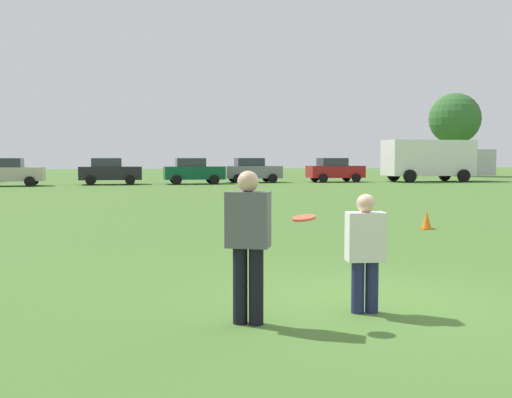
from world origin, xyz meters
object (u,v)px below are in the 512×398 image
(player_thrower, at_px, (248,238))
(parked_car_mid_left, at_px, (10,172))
(player_defender, at_px, (365,247))
(frisbee, at_px, (304,218))
(box_truck, at_px, (436,159))
(parked_car_center, at_px, (110,171))
(parked_car_mid_right, at_px, (193,171))
(traffic_cone, at_px, (427,220))
(parked_car_near_right, at_px, (252,170))
(parked_car_far_right, at_px, (335,170))

(player_thrower, distance_m, parked_car_mid_left, 36.60)
(player_defender, relative_size, frisbee, 5.30)
(player_defender, distance_m, box_truck, 41.56)
(player_defender, height_order, parked_car_center, parked_car_center)
(player_defender, relative_size, parked_car_mid_right, 0.34)
(player_defender, bearing_deg, box_truck, 60.68)
(traffic_cone, xyz_separation_m, parked_car_mid_left, (-15.33, 27.46, 0.69))
(parked_car_mid_left, bearing_deg, player_thrower, -75.81)
(parked_car_mid_right, relative_size, parked_car_near_right, 1.00)
(parked_car_mid_left, xyz_separation_m, parked_car_near_right, (16.61, 2.26, 0.00))
(frisbee, bearing_deg, parked_car_near_right, 79.50)
(player_defender, relative_size, parked_car_near_right, 0.34)
(parked_car_mid_left, relative_size, box_truck, 0.50)
(parked_car_center, distance_m, parked_car_far_right, 16.65)
(frisbee, relative_size, parked_car_mid_left, 0.06)
(parked_car_center, bearing_deg, parked_car_far_right, 3.30)
(traffic_cone, bearing_deg, player_thrower, -128.40)
(traffic_cone, bearing_deg, parked_car_far_right, 75.44)
(player_thrower, xyz_separation_m, parked_car_mid_left, (-8.97, 35.48, -0.06))
(player_thrower, bearing_deg, traffic_cone, 51.60)
(player_defender, xyz_separation_m, frisbee, (-0.86, -0.31, 0.40))
(parked_car_mid_left, xyz_separation_m, parked_car_far_right, (22.95, 1.91, 0.00))
(frisbee, bearing_deg, player_thrower, 169.44)
(frisbee, bearing_deg, parked_car_mid_left, 105.08)
(parked_car_center, distance_m, box_truck, 24.49)
(frisbee, relative_size, parked_car_mid_right, 0.06)
(box_truck, bearing_deg, parked_car_near_right, 174.70)
(parked_car_near_right, bearing_deg, traffic_cone, -92.46)
(parked_car_near_right, bearing_deg, frisbee, -100.50)
(parked_car_mid_right, distance_m, box_truck, 18.75)
(parked_car_mid_left, xyz_separation_m, box_truck, (30.80, 0.95, 0.83))
(player_thrower, height_order, player_defender, player_thrower)
(parked_car_near_right, bearing_deg, parked_car_center, -172.71)
(parked_car_far_right, xyz_separation_m, box_truck, (7.85, -0.96, 0.83))
(parked_car_near_right, bearing_deg, parked_car_mid_left, -172.23)
(parked_car_center, relative_size, parked_car_far_right, 1.00)
(parked_car_center, bearing_deg, parked_car_mid_right, -3.12)
(frisbee, relative_size, box_truck, 0.03)
(player_defender, xyz_separation_m, traffic_cone, (4.87, 7.81, -0.57))
(box_truck, bearing_deg, parked_car_far_right, 173.03)
(player_thrower, xyz_separation_m, parked_car_center, (-2.64, 36.43, -0.06))
(traffic_cone, bearing_deg, frisbee, -125.20)
(traffic_cone, relative_size, parked_car_center, 0.11)
(traffic_cone, bearing_deg, parked_car_near_right, 87.54)
(traffic_cone, distance_m, parked_car_center, 29.81)
(parked_car_center, bearing_deg, traffic_cone, -72.43)
(traffic_cone, height_order, parked_car_mid_right, parked_car_mid_right)
(box_truck, bearing_deg, player_thrower, -120.93)
(parked_car_mid_left, relative_size, parked_car_center, 1.00)
(parked_car_far_right, bearing_deg, parked_car_mid_left, -175.25)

